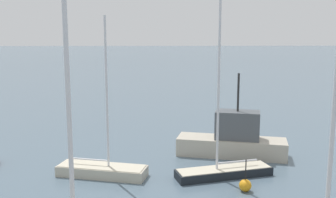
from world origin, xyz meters
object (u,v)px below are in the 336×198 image
sailboat_1 (224,168)px  sailboat_4 (102,169)px  channel_buoy_0 (245,185)px  fishing_boat_0 (233,140)px

sailboat_1 → sailboat_4: bearing=-16.9°
sailboat_4 → channel_buoy_0: (7.86, -2.58, -0.10)m
sailboat_1 → fishing_boat_0: (1.37, 3.91, 0.59)m
fishing_boat_0 → channel_buoy_0: 6.16m
sailboat_1 → channel_buoy_0: (0.74, -2.18, -0.19)m
fishing_boat_0 → channel_buoy_0: bearing=-81.1°
sailboat_4 → channel_buoy_0: 8.27m
sailboat_1 → sailboat_4: size_ratio=1.22×
sailboat_4 → channel_buoy_0: bearing=-3.3°
sailboat_1 → fishing_boat_0: sailboat_1 is taller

